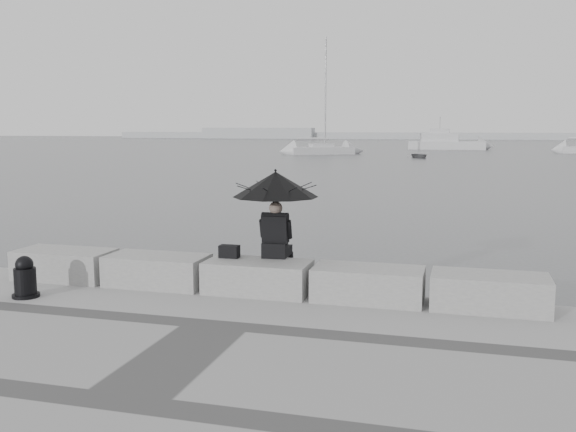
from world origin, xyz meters
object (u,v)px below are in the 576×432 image
(motor_cruiser, at_px, (447,143))
(dinghy, at_px, (419,155))
(seated_person, at_px, (275,192))
(mooring_bollard, at_px, (25,280))
(sailboat_left, at_px, (321,149))

(motor_cruiser, xyz_separation_m, dinghy, (-1.91, -25.38, -0.64))
(seated_person, height_order, mooring_bollard, seated_person)
(dinghy, bearing_deg, sailboat_left, 127.35)
(motor_cruiser, bearing_deg, dinghy, -93.67)
(motor_cruiser, bearing_deg, mooring_bollard, -91.99)
(sailboat_left, relative_size, dinghy, 4.39)
(mooring_bollard, height_order, motor_cruiser, motor_cruiser)
(sailboat_left, relative_size, motor_cruiser, 1.27)
(seated_person, bearing_deg, dinghy, 87.50)
(seated_person, height_order, motor_cruiser, motor_cruiser)
(seated_person, height_order, dinghy, seated_person)
(seated_person, xyz_separation_m, dinghy, (-1.59, 55.25, -1.78))
(seated_person, distance_m, dinghy, 55.30)
(mooring_bollard, xyz_separation_m, dinghy, (1.85, 56.81, -0.52))
(seated_person, xyz_separation_m, motor_cruiser, (0.31, 80.63, -1.14))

